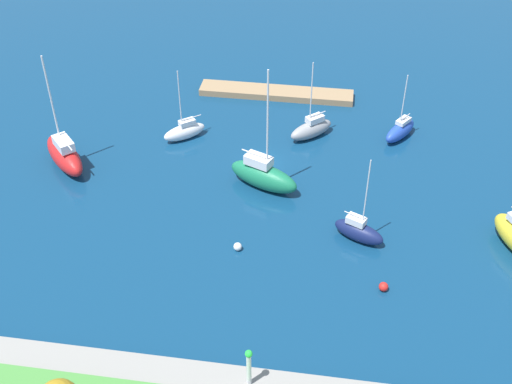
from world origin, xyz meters
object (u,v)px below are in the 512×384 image
pier_dock (276,93)px  sailboat_white_east_end (185,131)px  sailboat_gray_west_end (311,129)px  mooring_buoy_red (384,287)px  sailboat_red_near_pier (64,154)px  mooring_buoy_white (238,247)px  harbor_beacon (249,365)px  sailboat_navy_along_channel (359,231)px  sailboat_green_mid_basin (263,175)px  sailboat_blue_far_south (400,130)px

pier_dock → sailboat_white_east_end: (9.22, 11.38, 0.58)m
sailboat_gray_west_end → mooring_buoy_red: (-8.14, 23.32, -0.67)m
pier_dock → sailboat_red_near_pier: bearing=42.0°
sailboat_white_east_end → mooring_buoy_red: 30.70m
sailboat_gray_west_end → mooring_buoy_white: (5.21, 20.14, -0.69)m
harbor_beacon → sailboat_red_near_pier: (24.11, -25.42, -1.60)m
harbor_beacon → sailboat_white_east_end: (12.62, -32.71, -2.19)m
sailboat_red_near_pier → sailboat_gray_west_end: size_ratio=1.36×
sailboat_white_east_end → sailboat_gray_west_end: sailboat_gray_west_end is taller
sailboat_navy_along_channel → sailboat_green_mid_basin: (9.98, -6.76, 0.47)m
sailboat_gray_west_end → sailboat_green_mid_basin: sailboat_green_mid_basin is taller
harbor_beacon → sailboat_navy_along_channel: (-7.57, -18.15, -2.14)m
pier_dock → mooring_buoy_red: bearing=112.4°
sailboat_white_east_end → sailboat_green_mid_basin: sailboat_green_mid_basin is taller
sailboat_white_east_end → sailboat_red_near_pier: bearing=-6.6°
pier_dock → harbor_beacon: harbor_beacon is taller
pier_dock → sailboat_blue_far_south: (-15.32, 7.65, 0.62)m
pier_dock → harbor_beacon: size_ratio=5.23×
sailboat_red_near_pier → mooring_buoy_white: size_ratio=16.55×
sailboat_white_east_end → sailboat_blue_far_south: sailboat_white_east_end is taller
harbor_beacon → mooring_buoy_red: harbor_beacon is taller
pier_dock → sailboat_gray_west_end: sailboat_gray_west_end is taller
harbor_beacon → mooring_buoy_red: bearing=-129.9°
harbor_beacon → mooring_buoy_white: 15.68m
pier_dock → sailboat_white_east_end: bearing=51.0°
harbor_beacon → sailboat_navy_along_channel: bearing=-112.6°
sailboat_blue_far_south → sailboat_green_mid_basin: (14.32, 11.51, 0.49)m
sailboat_gray_west_end → sailboat_blue_far_south: bearing=144.6°
harbor_beacon → sailboat_blue_far_south: sailboat_blue_far_south is taller
sailboat_navy_along_channel → sailboat_red_near_pier: bearing=-167.9°
pier_dock → mooring_buoy_white: pier_dock is taller
sailboat_red_near_pier → sailboat_blue_far_south: 37.68m
sailboat_gray_west_end → harbor_beacon: bearing=44.7°
sailboat_green_mid_basin → mooring_buoy_white: sailboat_green_mid_basin is taller
sailboat_red_near_pier → sailboat_white_east_end: (-11.49, -7.29, -0.59)m
harbor_beacon → sailboat_green_mid_basin: 25.09m
sailboat_white_east_end → mooring_buoy_white: size_ratio=11.13×
sailboat_white_east_end → sailboat_blue_far_south: 24.82m
harbor_beacon → sailboat_red_near_pier: sailboat_red_near_pier is taller
harbor_beacon → sailboat_green_mid_basin: sailboat_green_mid_basin is taller
sailboat_navy_along_channel → mooring_buoy_white: 11.45m
sailboat_red_near_pier → mooring_buoy_red: (-34.03, 13.55, -1.17)m
sailboat_blue_far_south → sailboat_navy_along_channel: bearing=20.8°
sailboat_white_east_end → sailboat_navy_along_channel: bearing=105.3°
sailboat_white_east_end → sailboat_blue_far_south: (-24.54, -3.73, 0.04)m
sailboat_navy_along_channel → sailboat_white_east_end: bearing=169.2°
harbor_beacon → mooring_buoy_red: 15.70m
sailboat_navy_along_channel → pier_dock: bearing=138.0°
sailboat_gray_west_end → sailboat_green_mid_basin: 11.10m
sailboat_navy_along_channel → mooring_buoy_white: bearing=-139.2°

